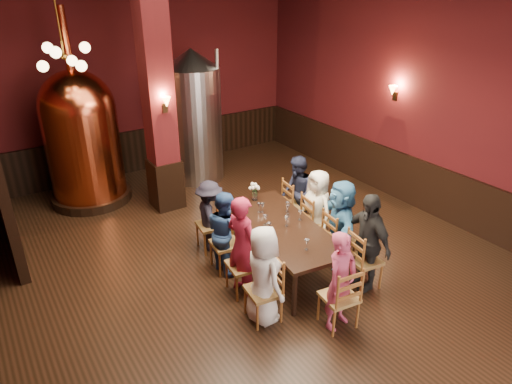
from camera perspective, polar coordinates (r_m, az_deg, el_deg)
room at (r=6.56m, az=-0.34°, el=7.24°), size 10.00×10.02×4.50m
wainscot_right at (r=9.79m, az=19.53°, el=1.05°), size 0.08×9.90×1.00m
wainscot_back at (r=11.39m, az=-14.09°, el=5.17°), size 7.90×0.08×1.00m
column at (r=8.84m, az=-12.16°, el=11.49°), size 0.58×0.58×4.50m
pendant_cluster at (r=8.37m, az=-22.85°, el=15.32°), size 0.90×0.90×1.70m
sconce_wall at (r=9.69m, az=17.06°, el=11.84°), size 0.20×0.20×0.36m
sconce_column at (r=8.59m, az=-11.36°, el=10.80°), size 0.20×0.20×0.36m
dining_table at (r=7.23m, az=3.38°, el=-4.59°), size 1.30×2.51×0.75m
chair_0 at (r=6.28m, az=0.91°, el=-12.22°), size 0.52×0.52×0.92m
person_0 at (r=6.13m, az=0.93°, el=-10.35°), size 0.47×0.71×1.42m
chair_1 at (r=6.77m, az=-1.67°, el=-9.10°), size 0.52×0.52×0.92m
person_1 at (r=6.59m, az=-1.71°, el=-6.76°), size 0.48×0.64×1.57m
chair_2 at (r=7.28m, az=-3.84°, el=-6.44°), size 0.52×0.52×0.92m
person_2 at (r=7.17m, az=-3.89°, el=-4.96°), size 0.35×0.67×1.36m
chair_3 at (r=7.82m, az=-5.72°, el=-4.09°), size 0.52×0.52×0.92m
person_3 at (r=7.74m, az=-5.77°, el=-2.99°), size 0.60×0.88×1.26m
chair_4 at (r=7.08m, az=13.43°, el=-8.21°), size 0.52×0.52×0.92m
person_4 at (r=6.91m, az=13.69°, el=-6.04°), size 0.44×0.93×1.55m
chair_5 at (r=7.51m, az=10.28°, el=-5.75°), size 0.52×0.52×0.92m
person_5 at (r=7.37m, az=10.44°, el=-3.89°), size 0.99×1.42×1.48m
chair_6 at (r=7.98m, az=7.54°, el=-3.58°), size 0.52×0.52×0.92m
person_6 at (r=7.86m, az=7.64°, el=-2.07°), size 0.46×0.69×1.39m
chair_7 at (r=8.47m, az=5.09°, el=-1.61°), size 0.52×0.52×0.92m
person_7 at (r=8.37m, az=5.16°, el=-0.16°), size 0.59×0.76×1.40m
chair_8 at (r=6.28m, az=10.36°, el=-12.72°), size 0.52×0.52×0.92m
person_8 at (r=6.13m, az=10.55°, el=-10.89°), size 0.58×0.44×1.42m
copper_kettle at (r=9.79m, az=-20.91°, el=6.52°), size 1.81×1.81×3.84m
steel_vessel at (r=10.36m, az=-7.72°, el=9.35°), size 1.40×1.40×2.93m
rose_vase at (r=7.88m, az=-0.15°, el=0.40°), size 0.19×0.19×0.33m
wine_glass_0 at (r=7.14m, az=3.84°, el=-3.66°), size 0.07×0.07×0.17m
wine_glass_1 at (r=7.52m, az=0.39°, el=-1.97°), size 0.07×0.07×0.17m
wine_glass_2 at (r=7.52m, az=0.80°, el=-2.00°), size 0.07×0.07×0.17m
wine_glass_3 at (r=7.58m, az=3.96°, el=-1.82°), size 0.07×0.07×0.17m
wine_glass_4 at (r=7.16m, az=1.18°, el=-3.51°), size 0.07×0.07×0.17m
wine_glass_5 at (r=7.32m, az=5.54°, el=-2.92°), size 0.07×0.07×0.17m
wine_glass_6 at (r=7.48m, az=3.99°, el=-2.21°), size 0.07×0.07×0.17m
wine_glass_7 at (r=6.95m, az=1.64°, el=-4.47°), size 0.07×0.07×0.17m
wine_glass_8 at (r=6.57m, az=6.36°, el=-6.55°), size 0.07×0.07×0.17m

